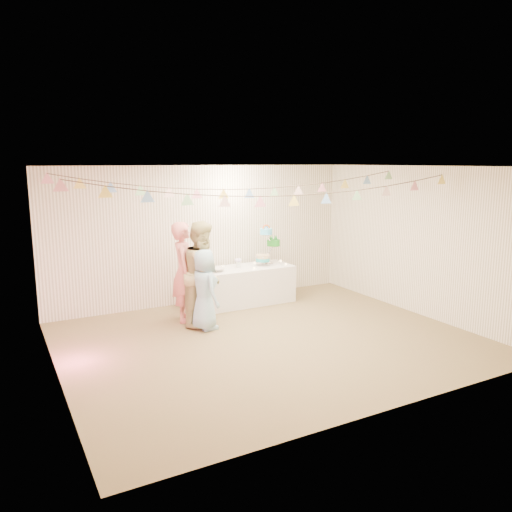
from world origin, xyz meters
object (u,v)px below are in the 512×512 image
person_adult_a (184,272)px  person_adult_b (203,273)px  table (244,285)px  person_child (204,290)px  cake_stand (268,243)px

person_adult_a → person_adult_b: 0.39m
table → person_child: 1.63m
person_adult_a → table: bearing=-50.2°
person_child → person_adult_a: bearing=7.6°
table → person_child: size_ratio=1.43×
person_adult_a → cake_stand: bearing=-53.9°
person_adult_a → person_adult_b: bearing=-125.9°
cake_stand → person_child: (-1.78, -1.07, -0.46)m
table → person_adult_a: bearing=-161.5°
cake_stand → person_adult_a: (-1.91, -0.50, -0.27)m
person_adult_a → person_adult_b: (0.21, -0.33, 0.02)m
table → person_adult_b: 1.48m
cake_stand → person_child: bearing=-149.0°
person_adult_b → person_child: size_ratio=1.32×
cake_stand → person_adult_a: 1.99m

